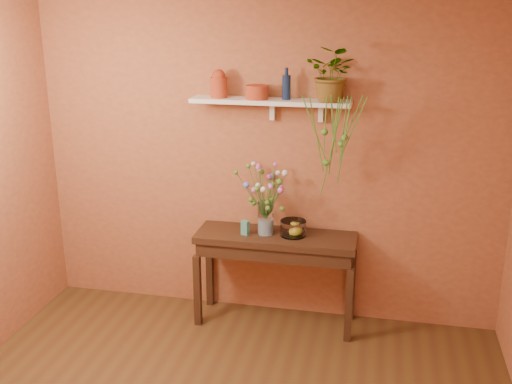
{
  "coord_description": "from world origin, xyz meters",
  "views": [
    {
      "loc": [
        0.95,
        -2.9,
        2.69
      ],
      "look_at": [
        0.0,
        1.55,
        1.25
      ],
      "focal_mm": 42.41,
      "sensor_mm": 36.0,
      "label": 1
    }
  ],
  "objects_px": {
    "sideboard": "(276,248)",
    "spider_plant": "(333,74)",
    "glass_bowl": "(293,229)",
    "bouquet": "(266,186)",
    "terracotta_jug": "(219,84)",
    "blue_bottle": "(286,87)",
    "glass_vase": "(266,221)"
  },
  "relations": [
    {
      "from": "sideboard",
      "to": "spider_plant",
      "type": "distance_m",
      "value": 1.52
    },
    {
      "from": "sideboard",
      "to": "glass_bowl",
      "type": "height_order",
      "value": "glass_bowl"
    },
    {
      "from": "bouquet",
      "to": "sideboard",
      "type": "bearing_deg",
      "value": 1.75
    },
    {
      "from": "spider_plant",
      "to": "glass_bowl",
      "type": "height_order",
      "value": "spider_plant"
    },
    {
      "from": "terracotta_jug",
      "to": "spider_plant",
      "type": "relative_size",
      "value": 0.54
    },
    {
      "from": "sideboard",
      "to": "glass_bowl",
      "type": "bearing_deg",
      "value": 4.52
    },
    {
      "from": "sideboard",
      "to": "blue_bottle",
      "type": "bearing_deg",
      "value": 65.51
    },
    {
      "from": "spider_plant",
      "to": "sideboard",
      "type": "bearing_deg",
      "value": -169.65
    },
    {
      "from": "bouquet",
      "to": "glass_bowl",
      "type": "height_order",
      "value": "bouquet"
    },
    {
      "from": "spider_plant",
      "to": "bouquet",
      "type": "relative_size",
      "value": 0.88
    },
    {
      "from": "glass_vase",
      "to": "bouquet",
      "type": "height_order",
      "value": "bouquet"
    },
    {
      "from": "blue_bottle",
      "to": "bouquet",
      "type": "xyz_separation_m",
      "value": [
        -0.14,
        -0.12,
        -0.8
      ]
    },
    {
      "from": "sideboard",
      "to": "terracotta_jug",
      "type": "relative_size",
      "value": 5.84
    },
    {
      "from": "bouquet",
      "to": "terracotta_jug",
      "type": "bearing_deg",
      "value": 166.42
    },
    {
      "from": "terracotta_jug",
      "to": "glass_bowl",
      "type": "height_order",
      "value": "terracotta_jug"
    },
    {
      "from": "spider_plant",
      "to": "glass_vase",
      "type": "bearing_deg",
      "value": -171.4
    },
    {
      "from": "blue_bottle",
      "to": "glass_bowl",
      "type": "distance_m",
      "value": 1.17
    },
    {
      "from": "blue_bottle",
      "to": "sideboard",
      "type": "bearing_deg",
      "value": -114.49
    },
    {
      "from": "blue_bottle",
      "to": "bouquet",
      "type": "height_order",
      "value": "blue_bottle"
    },
    {
      "from": "glass_bowl",
      "to": "sideboard",
      "type": "bearing_deg",
      "value": -175.48
    },
    {
      "from": "blue_bottle",
      "to": "spider_plant",
      "type": "bearing_deg",
      "value": -5.79
    },
    {
      "from": "spider_plant",
      "to": "glass_vase",
      "type": "xyz_separation_m",
      "value": [
        -0.51,
        -0.08,
        -1.22
      ]
    },
    {
      "from": "bouquet",
      "to": "glass_bowl",
      "type": "distance_m",
      "value": 0.43
    },
    {
      "from": "spider_plant",
      "to": "bouquet",
      "type": "xyz_separation_m",
      "value": [
        -0.51,
        -0.08,
        -0.91
      ]
    },
    {
      "from": "blue_bottle",
      "to": "terracotta_jug",
      "type": "bearing_deg",
      "value": -178.28
    },
    {
      "from": "glass_vase",
      "to": "blue_bottle",
      "type": "bearing_deg",
      "value": 39.22
    },
    {
      "from": "terracotta_jug",
      "to": "spider_plant",
      "type": "xyz_separation_m",
      "value": [
        0.92,
        -0.02,
        0.1
      ]
    },
    {
      "from": "terracotta_jug",
      "to": "blue_bottle",
      "type": "xyz_separation_m",
      "value": [
        0.55,
        0.02,
        -0.01
      ]
    },
    {
      "from": "blue_bottle",
      "to": "bouquet",
      "type": "bearing_deg",
      "value": -139.5
    },
    {
      "from": "bouquet",
      "to": "glass_bowl",
      "type": "bearing_deg",
      "value": 3.49
    },
    {
      "from": "sideboard",
      "to": "glass_bowl",
      "type": "distance_m",
      "value": 0.23
    },
    {
      "from": "sideboard",
      "to": "terracotta_jug",
      "type": "height_order",
      "value": "terracotta_jug"
    }
  ]
}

